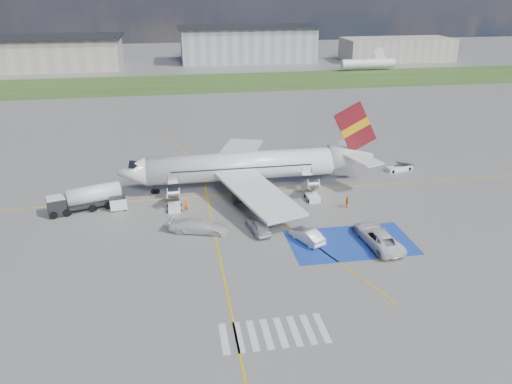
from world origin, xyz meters
TOP-DOWN VIEW (x-y plane):
  - ground at (0.00, 0.00)m, footprint 400.00×400.00m
  - grass_strip at (0.00, 95.00)m, footprint 400.00×30.00m
  - taxiway_line_main at (0.00, 12.00)m, footprint 120.00×0.20m
  - taxiway_line_cross at (-5.00, -10.00)m, footprint 0.20×60.00m
  - taxiway_line_diag at (0.00, 12.00)m, footprint 20.71×56.45m
  - staging_box at (10.00, -4.00)m, footprint 14.00×8.00m
  - crosswalk at (-1.80, -18.00)m, footprint 9.00×4.00m
  - terminal_west at (-55.00, 130.00)m, footprint 60.00×22.00m
  - terminal_centre at (20.00, 135.00)m, footprint 48.00×18.00m
  - terminal_east at (75.00, 128.00)m, footprint 40.00×16.00m
  - airliner at (1.51, 14.00)m, footprint 36.81×32.95m
  - airstairs_fwd at (-9.50, 8.70)m, footprint 1.90×5.20m
  - airstairs_aft at (9.00, 8.70)m, footprint 1.90×5.20m
  - fuel_tanker at (-20.78, 10.35)m, footprint 9.38×4.89m
  - gpu_cart at (-16.60, 9.49)m, footprint 2.27×1.64m
  - belt_loader at (25.43, 17.03)m, footprint 4.75×2.54m
  - car_silver_a at (0.16, 0.24)m, footprint 2.58×4.82m
  - car_silver_b at (5.14, -2.90)m, footprint 3.48×4.99m
  - van_white_a at (12.84, -4.82)m, footprint 3.38×6.52m
  - van_white_b at (-6.82, 1.49)m, footprint 5.71×3.64m
  - crew_fwd at (-7.98, 7.46)m, footprint 0.65×0.51m
  - crew_nose at (-16.95, 13.82)m, footprint 0.91×1.03m
  - crew_aft at (12.72, 5.11)m, footprint 0.43×0.95m

SIDE VIEW (x-z plane):
  - ground at x=0.00m, z-range 0.00..0.00m
  - grass_strip at x=0.00m, z-range 0.00..0.01m
  - taxiway_line_main at x=0.00m, z-range 0.00..0.01m
  - taxiway_line_cross at x=-5.00m, z-range 0.00..0.01m
  - taxiway_line_diag at x=0.00m, z-range 0.00..0.01m
  - staging_box at x=10.00m, z-range 0.00..0.01m
  - crosswalk at x=-1.80m, z-range 0.00..0.01m
  - belt_loader at x=25.43m, z-range -0.34..1.03m
  - airstairs_fwd at x=-9.50m, z-range -1.18..2.42m
  - airstairs_aft at x=9.00m, z-range -1.18..2.42m
  - crew_fwd at x=-7.98m, z-range 0.00..1.55m
  - car_silver_b at x=5.14m, z-range 0.00..1.56m
  - car_silver_a at x=0.16m, z-range 0.00..1.56m
  - gpu_cart at x=-16.60m, z-range -0.09..1.66m
  - crew_aft at x=12.72m, z-range 0.00..1.59m
  - crew_nose at x=-16.95m, z-range 0.00..1.77m
  - van_white_b at x=-6.82m, z-range 0.00..2.08m
  - van_white_a at x=12.84m, z-range 0.00..2.37m
  - fuel_tanker at x=-20.78m, z-range -0.25..2.86m
  - airliner at x=1.51m, z-range -2.57..9.35m
  - terminal_east at x=75.00m, z-range 0.00..8.00m
  - terminal_west at x=-55.00m, z-range 0.00..10.00m
  - terminal_centre at x=20.00m, z-range 0.00..12.00m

